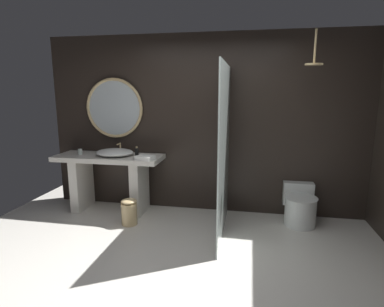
{
  "coord_description": "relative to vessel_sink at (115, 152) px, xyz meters",
  "views": [
    {
      "loc": [
        0.66,
        -2.66,
        1.79
      ],
      "look_at": [
        -0.03,
        0.99,
        1.04
      ],
      "focal_mm": 29.14,
      "sensor_mm": 36.0,
      "label": 1
    }
  ],
  "objects": [
    {
      "name": "shower_glass_panel",
      "position": [
        1.64,
        -0.41,
        0.15
      ],
      "size": [
        0.02,
        1.45,
        2.11
      ],
      "primitive_type": "cube",
      "color": "silver",
      "rests_on": "ground_plane"
    },
    {
      "name": "ground_plane",
      "position": [
        1.29,
        -1.54,
        -0.91
      ],
      "size": [
        5.76,
        5.76,
        0.0
      ],
      "primitive_type": "plane",
      "color": "silver"
    },
    {
      "name": "vanity_counter",
      "position": [
        -0.1,
        0.0,
        -0.35
      ],
      "size": [
        1.59,
        0.58,
        0.85
      ],
      "color": "silver",
      "rests_on": "ground_plane"
    },
    {
      "name": "toilet",
      "position": [
        2.65,
        0.04,
        -0.66
      ],
      "size": [
        0.43,
        0.61,
        0.52
      ],
      "color": "white",
      "rests_on": "ground_plane"
    },
    {
      "name": "tumbler_cup",
      "position": [
        -0.56,
        0.01,
        -0.01
      ],
      "size": [
        0.06,
        0.06,
        0.08
      ],
      "primitive_type": "cylinder",
      "color": "silver",
      "rests_on": "vanity_counter"
    },
    {
      "name": "rain_shower_head",
      "position": [
        2.66,
        -0.18,
        1.24
      ],
      "size": [
        0.21,
        0.21,
        0.41
      ],
      "color": "#D6B77F"
    },
    {
      "name": "round_wall_mirror",
      "position": [
        -0.1,
        0.27,
        0.63
      ],
      "size": [
        0.91,
        0.05,
        0.91
      ],
      "color": "#D6B77F"
    },
    {
      "name": "waste_bin",
      "position": [
        0.37,
        -0.43,
        -0.72
      ],
      "size": [
        0.21,
        0.21,
        0.36
      ],
      "color": "#D6B77F",
      "rests_on": "ground_plane"
    },
    {
      "name": "soap_dispenser",
      "position": [
        0.34,
        0.02,
        0.01
      ],
      "size": [
        0.05,
        0.05,
        0.15
      ],
      "color": "black",
      "rests_on": "vanity_counter"
    },
    {
      "name": "vessel_sink",
      "position": [
        0.0,
        0.0,
        0.0
      ],
      "size": [
        0.56,
        0.46,
        0.16
      ],
      "color": "white",
      "rests_on": "vanity_counter"
    },
    {
      "name": "back_wall_panel",
      "position": [
        1.29,
        0.36,
        0.39
      ],
      "size": [
        4.8,
        0.1,
        2.6
      ],
      "primitive_type": "cube",
      "color": "black",
      "rests_on": "ground_plane"
    },
    {
      "name": "folded_hand_towel",
      "position": [
        0.53,
        -0.18,
        -0.02
      ],
      "size": [
        0.28,
        0.24,
        0.06
      ],
      "primitive_type": "cube",
      "rotation": [
        0.0,
        0.0,
        -0.27
      ],
      "color": "white",
      "rests_on": "vanity_counter"
    }
  ]
}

